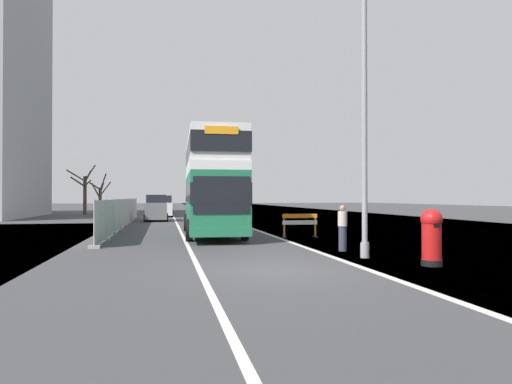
# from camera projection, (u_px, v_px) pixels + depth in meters

# --- Properties ---
(ground) EXTENTS (140.00, 280.00, 0.10)m
(ground) POSITION_uv_depth(u_px,v_px,m) (295.00, 270.00, 12.68)
(ground) COLOR #38383A
(double_decker_bus) EXTENTS (3.03, 11.07, 5.06)m
(double_decker_bus) POSITION_uv_depth(u_px,v_px,m) (212.00, 183.00, 24.07)
(double_decker_bus) COLOR #1E6B47
(double_decker_bus) RESTS_ON ground
(lamppost_foreground) EXTENTS (0.29, 0.70, 8.91)m
(lamppost_foreground) POSITION_uv_depth(u_px,v_px,m) (364.00, 128.00, 14.97)
(lamppost_foreground) COLOR gray
(lamppost_foreground) RESTS_ON ground
(red_pillar_postbox) EXTENTS (0.61, 0.61, 1.64)m
(red_pillar_postbox) POSITION_uv_depth(u_px,v_px,m) (432.00, 235.00, 13.20)
(red_pillar_postbox) COLOR black
(red_pillar_postbox) RESTS_ON ground
(roadworks_barrier) EXTENTS (1.73, 0.51, 1.16)m
(roadworks_barrier) POSITION_uv_depth(u_px,v_px,m) (300.00, 223.00, 22.36)
(roadworks_barrier) COLOR orange
(roadworks_barrier) RESTS_ON ground
(construction_site_fence) EXTENTS (0.44, 27.40, 1.90)m
(construction_site_fence) POSITION_uv_depth(u_px,v_px,m) (124.00, 213.00, 30.92)
(construction_site_fence) COLOR #A8AAAD
(construction_site_fence) RESTS_ON ground
(car_oncoming_near) EXTENTS (1.92, 3.97, 2.17)m
(car_oncoming_near) POSITION_uv_depth(u_px,v_px,m) (156.00, 209.00, 38.07)
(car_oncoming_near) COLOR slate
(car_oncoming_near) RESTS_ON ground
(car_receding_mid) EXTENTS (1.97, 4.32, 2.11)m
(car_receding_mid) POSITION_uv_depth(u_px,v_px,m) (163.00, 207.00, 46.42)
(car_receding_mid) COLOR silver
(car_receding_mid) RESTS_ON ground
(car_receding_far) EXTENTS (1.98, 4.26, 2.17)m
(car_receding_far) POSITION_uv_depth(u_px,v_px,m) (165.00, 205.00, 56.07)
(car_receding_far) COLOR silver
(car_receding_far) RESTS_ON ground
(car_far_side) EXTENTS (1.96, 4.33, 2.04)m
(car_far_side) POSITION_uv_depth(u_px,v_px,m) (163.00, 205.00, 62.11)
(car_far_side) COLOR gray
(car_far_side) RESTS_ON ground
(bare_tree_far_verge_near) EXTENTS (3.22, 2.74, 5.72)m
(bare_tree_far_verge_near) POSITION_uv_depth(u_px,v_px,m) (84.00, 190.00, 52.89)
(bare_tree_far_verge_near) COLOR #4C3D2D
(bare_tree_far_verge_near) RESTS_ON ground
(bare_tree_far_verge_mid) EXTENTS (2.33, 2.63, 4.59)m
(bare_tree_far_verge_mid) POSITION_uv_depth(u_px,v_px,m) (100.00, 196.00, 51.56)
(bare_tree_far_verge_mid) COLOR #4C3D2D
(bare_tree_far_verge_mid) RESTS_ON ground
(pedestrian_at_kerb) EXTENTS (0.34, 0.34, 1.68)m
(pedestrian_at_kerb) POSITION_uv_depth(u_px,v_px,m) (343.00, 228.00, 16.78)
(pedestrian_at_kerb) COLOR #2D3342
(pedestrian_at_kerb) RESTS_ON ground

